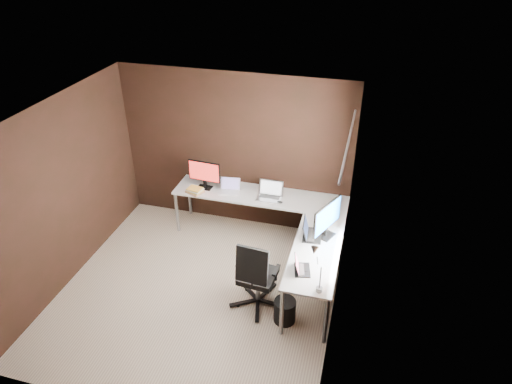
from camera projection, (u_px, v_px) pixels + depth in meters
room at (220, 214)px, 5.48m from camera, size 3.60×3.60×2.50m
desk at (277, 217)px, 6.49m from camera, size 2.65×2.25×0.73m
drawer_pedestal at (317, 241)px, 6.64m from camera, size 0.42×0.50×0.60m
monitor_left at (204, 173)px, 6.98m from camera, size 0.51×0.16×0.45m
monitor_right at (327, 218)px, 5.88m from camera, size 0.27×0.57×0.50m
laptop_white at (230, 189)px, 6.99m from camera, size 0.32×0.25×0.20m
laptop_silver at (270, 194)px, 6.83m from camera, size 0.37×0.27×0.25m
laptop_black_big at (310, 233)px, 6.00m from camera, size 0.28×0.37×0.23m
laptop_black_small at (300, 268)px, 5.41m from camera, size 0.24×0.30×0.18m
book_stack at (195, 190)px, 6.95m from camera, size 0.30×0.27×0.08m
mouse_left at (191, 191)px, 6.99m from camera, size 0.09×0.07×0.03m
mouse_corner at (280, 202)px, 6.71m from camera, size 0.10×0.09×0.03m
desk_lamp at (316, 263)px, 5.02m from camera, size 0.18×0.21×0.55m
office_chair at (257, 287)px, 5.82m from camera, size 0.58×0.58×1.03m
wastebasket at (285, 311)px, 5.65m from camera, size 0.30×0.30×0.32m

